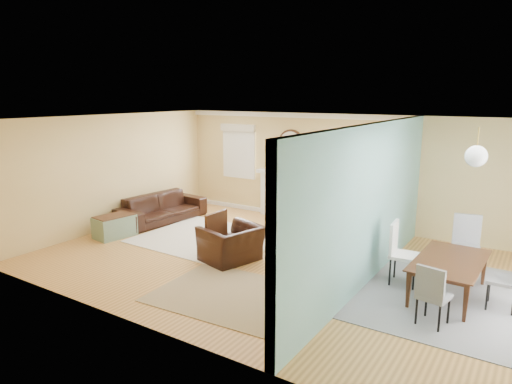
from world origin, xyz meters
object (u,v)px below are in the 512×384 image
at_px(credenza, 377,232).
at_px(dining_table, 451,278).
at_px(green_chair, 334,223).
at_px(sofa, 162,208).
at_px(eames_chair, 232,244).

distance_m(credenza, dining_table, 2.15).
bearing_deg(credenza, green_chair, 159.71).
xyz_separation_m(green_chair, dining_table, (2.70, -1.82, -0.01)).
distance_m(sofa, credenza, 5.16).
height_order(green_chair, credenza, credenza).
distance_m(eames_chair, green_chair, 2.59).
bearing_deg(dining_table, sofa, 85.61).
relative_size(sofa, credenza, 1.44).
distance_m(eames_chair, dining_table, 3.74).
relative_size(sofa, green_chair, 3.37).
height_order(sofa, eames_chair, eames_chair).
distance_m(green_chair, credenza, 1.17).
height_order(green_chair, dining_table, green_chair).
bearing_deg(green_chair, credenza, 175.16).
distance_m(sofa, dining_table, 6.76).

